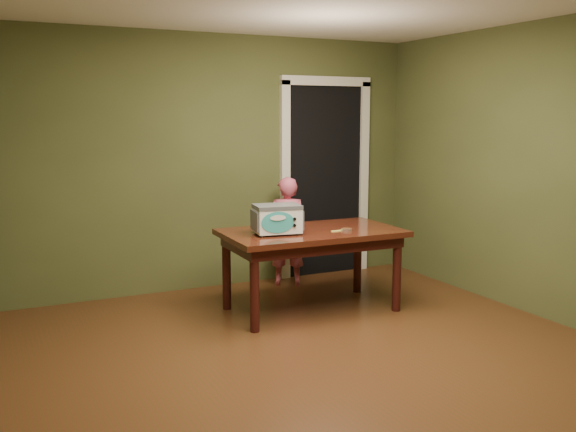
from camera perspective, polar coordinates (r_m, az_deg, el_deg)
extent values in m
plane|color=#502817|center=(4.70, 4.15, -13.36)|extent=(5.00, 5.00, 0.00)
cube|color=#4E542C|center=(6.65, -6.62, 4.73)|extent=(4.50, 0.02, 2.60)
cube|color=#4E542C|center=(5.84, 23.81, 3.45)|extent=(0.02, 5.00, 2.60)
cube|color=black|center=(7.47, 2.10, 3.32)|extent=(0.90, 0.60, 2.10)
cube|color=black|center=(7.19, 3.29, 3.10)|extent=(0.90, 0.02, 2.10)
cube|color=white|center=(6.95, -0.26, 2.90)|extent=(0.10, 0.06, 2.20)
cube|color=white|center=(7.44, 6.71, 3.24)|extent=(0.10, 0.06, 2.20)
cube|color=white|center=(7.15, 3.43, 11.89)|extent=(1.10, 0.06, 0.10)
cube|color=#3B130D|center=(5.83, 2.11, -1.50)|extent=(1.62, 0.94, 0.05)
cube|color=black|center=(5.85, 2.10, -2.23)|extent=(1.50, 0.82, 0.10)
cylinder|color=black|center=(5.33, -3.00, -6.67)|extent=(0.08, 0.08, 0.70)
cylinder|color=black|center=(5.96, -5.48, -5.00)|extent=(0.08, 0.08, 0.70)
cylinder|color=black|center=(5.97, 9.65, -5.07)|extent=(0.08, 0.08, 0.70)
cylinder|color=black|center=(6.54, 6.21, -3.75)|extent=(0.08, 0.08, 0.70)
cylinder|color=#4C4F54|center=(5.50, -2.28, -1.79)|extent=(0.03, 0.03, 0.02)
cylinder|color=#4C4F54|center=(5.70, -2.82, -1.42)|extent=(0.03, 0.03, 0.02)
cylinder|color=#4C4F54|center=(5.59, 0.90, -1.61)|extent=(0.03, 0.03, 0.02)
cylinder|color=#4C4F54|center=(5.79, 0.26, -1.25)|extent=(0.03, 0.03, 0.02)
cube|color=white|center=(5.62, -0.98, -0.34)|extent=(0.42, 0.33, 0.22)
cube|color=#4C4F54|center=(5.60, -0.99, 0.84)|extent=(0.43, 0.34, 0.03)
cube|color=#4C4F54|center=(5.57, -2.98, -0.43)|extent=(0.06, 0.25, 0.17)
cube|color=#4C4F54|center=(5.68, 0.98, -0.24)|extent=(0.06, 0.25, 0.17)
ellipsoid|color=teal|center=(5.48, -0.90, -0.58)|extent=(0.29, 0.05, 0.18)
cylinder|color=black|center=(5.51, 0.59, -0.26)|extent=(0.03, 0.02, 0.03)
cylinder|color=black|center=(5.52, 0.59, -0.83)|extent=(0.02, 0.02, 0.02)
cylinder|color=silver|center=(5.82, 5.22, -1.22)|extent=(0.10, 0.10, 0.02)
cylinder|color=#542E1C|center=(5.81, 5.22, -1.15)|extent=(0.09, 0.09, 0.01)
cube|color=#F2EF69|center=(5.80, 4.64, -1.29)|extent=(0.18, 0.04, 0.01)
imported|color=#DE5B7D|center=(6.73, -0.11, -1.37)|extent=(0.50, 0.43, 1.15)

